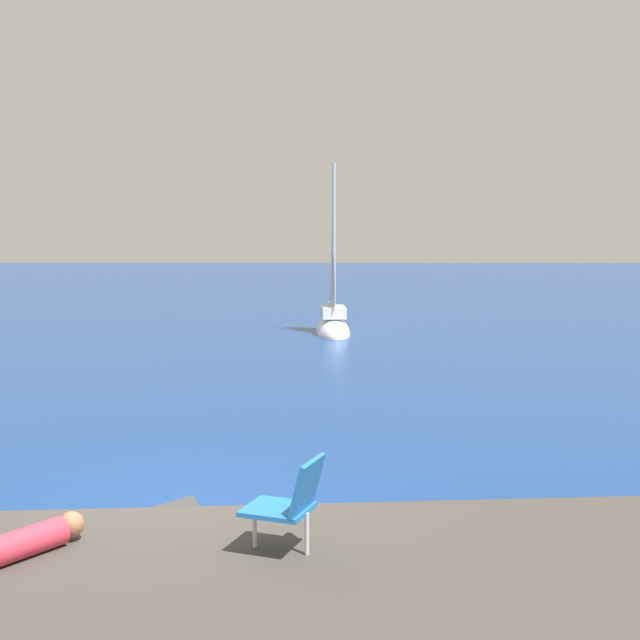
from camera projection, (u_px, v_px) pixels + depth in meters
ground_plane at (179, 512)px, 9.26m from camera, size 160.00×160.00×0.00m
shore_ledge at (230, 618)px, 6.17m from camera, size 8.64×4.31×0.50m
boulder_seaward at (590, 565)px, 7.78m from camera, size 0.88×1.05×0.74m
boulder_inland at (151, 560)px, 7.91m from camera, size 1.47×1.32×0.92m
sailboat_near at (333, 324)px, 25.78m from camera, size 1.25×3.14×5.75m
beach_chair at (291, 500)px, 6.74m from camera, size 0.72×0.66×0.80m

